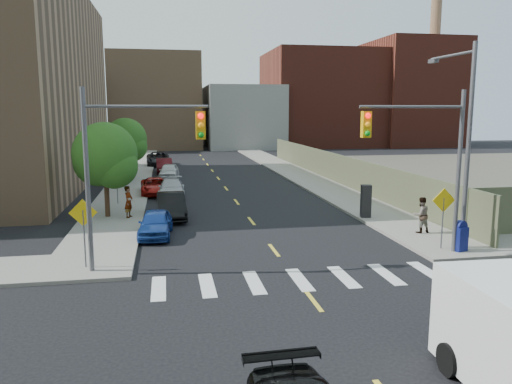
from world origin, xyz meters
name	(u,v)px	position (x,y,z in m)	size (l,w,h in m)	color
ground	(333,326)	(0.00, 0.00, 0.00)	(160.00, 160.00, 0.00)	black
sidewalk_nw	(137,168)	(-7.75, 41.50, 0.07)	(3.50, 73.00, 0.15)	gray
sidewalk_ne	(278,165)	(7.75, 41.50, 0.07)	(3.50, 73.00, 0.15)	gray
fence_north	(333,168)	(9.60, 28.00, 1.25)	(0.12, 44.00, 2.50)	#555F42
gravel_lot	(507,174)	(28.00, 30.00, 0.03)	(36.00, 42.00, 0.06)	#595447
bg_bldg_west	(52,111)	(-22.00, 70.00, 6.00)	(14.00, 18.00, 12.00)	#592319
bg_bldg_midwest	(156,102)	(-6.00, 72.00, 7.50)	(14.00, 16.00, 15.00)	#8C6B4C
bg_bldg_center	(242,117)	(8.00, 70.00, 5.00)	(12.00, 16.00, 10.00)	gray
bg_bldg_east	(320,99)	(22.00, 72.00, 8.00)	(18.00, 18.00, 16.00)	#592319
bg_bldg_fareast	(411,94)	(38.00, 70.00, 9.00)	(14.00, 16.00, 18.00)	#592319
smokestack	(433,65)	(42.00, 70.00, 14.00)	(1.80, 1.80, 28.00)	#8C6B4C
signal_nw	(128,155)	(-5.98, 6.00, 4.53)	(4.59, 0.30, 7.00)	#59595E
signal_ne	(427,150)	(5.98, 6.00, 4.53)	(4.59, 0.30, 7.00)	#59595E
streetlight_ne	(464,132)	(8.20, 6.90, 5.22)	(0.25, 3.70, 9.00)	#59595E
warn_sign_nw	(83,221)	(-7.80, 6.50, 1.99)	(1.06, 0.06, 2.83)	#59595E
warn_sign_ne	(443,207)	(7.20, 6.50, 1.99)	(1.06, 0.06, 2.83)	#59595E
warn_sign_midwest	(117,175)	(-7.80, 20.00, 1.99)	(1.06, 0.06, 2.83)	#59595E
tree_west_near	(105,158)	(-8.00, 16.05, 3.48)	(3.66, 3.64, 5.52)	#332114
tree_west_far	(126,142)	(-8.00, 31.05, 3.48)	(3.66, 3.64, 5.52)	#332114
parked_car_blue	(156,224)	(-5.22, 11.44, 0.65)	(1.54, 3.83, 1.31)	navy
parked_car_black	(171,206)	(-4.42, 15.55, 0.73)	(1.55, 4.45, 1.46)	black
parked_car_red	(155,186)	(-5.50, 24.11, 0.61)	(2.03, 4.40, 1.22)	#A31510
parked_car_silver	(171,188)	(-4.31, 22.68, 0.65)	(1.82, 4.48, 1.30)	#A8AAB0
parked_car_white	(169,171)	(-4.41, 32.36, 0.71)	(1.67, 4.15, 1.41)	silver
parked_car_maroon	(164,166)	(-4.84, 36.94, 0.72)	(1.52, 4.37, 1.44)	#440D11
parked_car_grey	(158,159)	(-5.50, 43.75, 0.77)	(2.55, 5.52, 1.53)	black
mailbox	(460,236)	(7.79, 6.00, 0.80)	(0.65, 0.57, 1.34)	navy
payphone	(366,201)	(6.45, 13.21, 1.07)	(0.55, 0.45, 1.85)	black
pedestrian_west	(129,202)	(-6.78, 15.55, 1.05)	(0.66, 0.43, 1.80)	gray
pedestrian_east	(421,215)	(7.72, 9.31, 1.04)	(0.87, 0.68, 1.78)	gray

